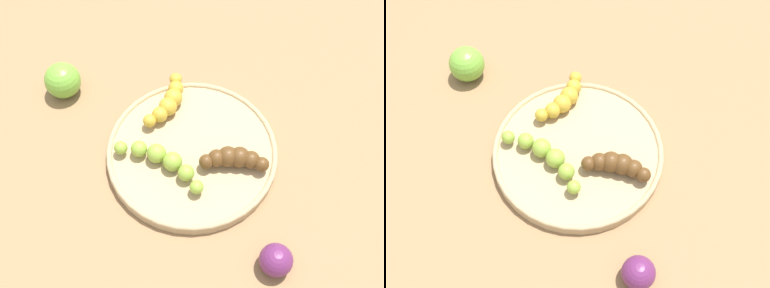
# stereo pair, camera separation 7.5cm
# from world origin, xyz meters

# --- Properties ---
(ground_plane) EXTENTS (2.40, 2.40, 0.00)m
(ground_plane) POSITION_xyz_m (0.00, 0.00, 0.00)
(ground_plane) COLOR #936D47
(fruit_bowl) EXTENTS (0.30, 0.30, 0.02)m
(fruit_bowl) POSITION_xyz_m (0.00, 0.00, 0.01)
(fruit_bowl) COLOR tan
(fruit_bowl) RESTS_ON ground_plane
(banana_green) EXTENTS (0.16, 0.09, 0.03)m
(banana_green) POSITION_xyz_m (-0.00, -0.06, 0.04)
(banana_green) COLOR #8CAD38
(banana_green) RESTS_ON fruit_bowl
(banana_overripe) EXTENTS (0.08, 0.10, 0.04)m
(banana_overripe) POSITION_xyz_m (0.06, 0.04, 0.04)
(banana_overripe) COLOR #593819
(banana_overripe) RESTS_ON fruit_bowl
(banana_spotted) EXTENTS (0.08, 0.11, 0.03)m
(banana_spotted) POSITION_xyz_m (-0.10, 0.02, 0.04)
(banana_spotted) COLOR gold
(banana_spotted) RESTS_ON fruit_bowl
(plum_purple) EXTENTS (0.05, 0.05, 0.05)m
(plum_purple) POSITION_xyz_m (0.24, -0.01, 0.03)
(plum_purple) COLOR #662659
(plum_purple) RESTS_ON ground_plane
(apple_green) EXTENTS (0.07, 0.07, 0.07)m
(apple_green) POSITION_xyz_m (-0.26, -0.12, 0.03)
(apple_green) COLOR #72B238
(apple_green) RESTS_ON ground_plane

